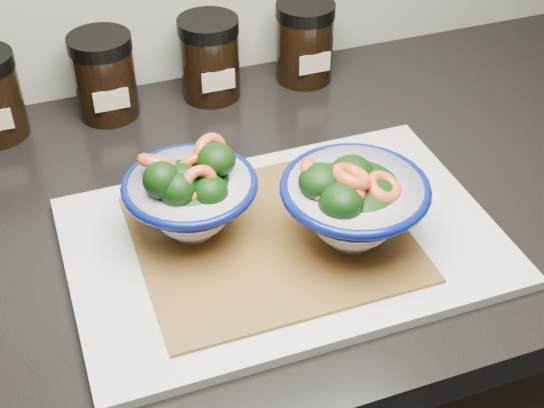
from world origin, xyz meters
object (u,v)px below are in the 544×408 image
object	(u,v)px
bowl_right	(352,202)
spice_jar_e	(305,42)
bowl_left	(191,196)
spice_jar_d	(210,58)
cutting_board	(284,242)
spice_jar_c	(104,76)

from	to	relation	value
bowl_right	spice_jar_e	distance (m)	0.37
bowl_right	bowl_left	bearing A→B (deg)	155.35
spice_jar_d	spice_jar_e	distance (m)	0.14
bowl_left	cutting_board	bearing A→B (deg)	-25.38
spice_jar_c	spice_jar_d	distance (m)	0.14
bowl_left	spice_jar_d	distance (m)	0.30
bowl_right	spice_jar_d	size ratio (longest dim) A/B	1.36
bowl_left	spice_jar_e	bearing A→B (deg)	49.82
bowl_left	spice_jar_c	size ratio (longest dim) A/B	1.25
spice_jar_d	spice_jar_e	bearing A→B (deg)	0.00
bowl_right	spice_jar_c	distance (m)	0.40
cutting_board	spice_jar_e	xyz separation A→B (m)	(0.15, 0.33, 0.05)
bowl_left	spice_jar_e	xyz separation A→B (m)	(0.24, 0.28, -0.00)
spice_jar_d	spice_jar_e	xyz separation A→B (m)	(0.14, 0.00, 0.00)
bowl_right	spice_jar_d	bearing A→B (deg)	97.58
spice_jar_c	spice_jar_e	distance (m)	0.28
bowl_left	spice_jar_d	world-z (taller)	bowl_left
spice_jar_d	bowl_right	bearing A→B (deg)	-82.42
bowl_right	spice_jar_e	size ratio (longest dim) A/B	1.36
bowl_right	spice_jar_e	world-z (taller)	bowl_right
spice_jar_c	spice_jar_d	size ratio (longest dim) A/B	1.00
bowl_left	spice_jar_c	world-z (taller)	bowl_left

